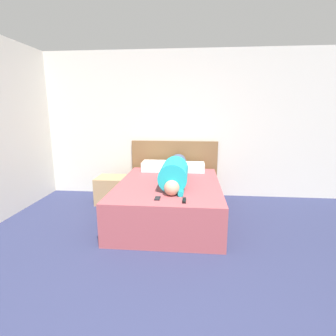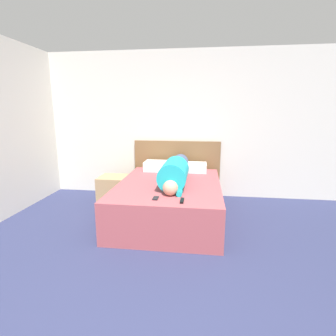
# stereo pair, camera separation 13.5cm
# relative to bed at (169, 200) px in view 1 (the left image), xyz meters

# --- Properties ---
(wall_back) EXTENTS (6.25, 0.06, 2.60)m
(wall_back) POSITION_rel_bed_xyz_m (0.15, 1.16, 1.03)
(wall_back) COLOR silver
(wall_back) RESTS_ON ground_plane
(bed) EXTENTS (1.46, 1.95, 0.54)m
(bed) POSITION_rel_bed_xyz_m (0.00, 0.00, 0.00)
(bed) COLOR #A84C51
(bed) RESTS_ON ground_plane
(headboard) EXTENTS (1.58, 0.04, 1.02)m
(headboard) POSITION_rel_bed_xyz_m (0.00, 1.09, 0.24)
(headboard) COLOR brown
(headboard) RESTS_ON ground_plane
(nightstand) EXTENTS (0.49, 0.47, 0.45)m
(nightstand) POSITION_rel_bed_xyz_m (-1.04, 0.58, -0.04)
(nightstand) COLOR tan
(nightstand) RESTS_ON ground_plane
(person_lying) EXTENTS (0.37, 1.60, 0.37)m
(person_lying) POSITION_rel_bed_xyz_m (0.09, 0.06, 0.43)
(person_lying) COLOR tan
(person_lying) RESTS_ON bed
(pillow_near_headboard) EXTENTS (0.50, 0.35, 0.16)m
(pillow_near_headboard) POSITION_rel_bed_xyz_m (-0.28, 0.77, 0.35)
(pillow_near_headboard) COLOR white
(pillow_near_headboard) RESTS_ON bed
(pillow_second) EXTENTS (0.48, 0.35, 0.14)m
(pillow_second) POSITION_rel_bed_xyz_m (0.30, 0.77, 0.34)
(pillow_second) COLOR white
(pillow_second) RESTS_ON bed
(tv_remote) EXTENTS (0.04, 0.15, 0.02)m
(tv_remote) POSITION_rel_bed_xyz_m (0.25, -0.78, 0.28)
(tv_remote) COLOR black
(tv_remote) RESTS_ON bed
(cell_phone) EXTENTS (0.06, 0.13, 0.01)m
(cell_phone) POSITION_rel_bed_xyz_m (-0.07, -0.72, 0.28)
(cell_phone) COLOR black
(cell_phone) RESTS_ON bed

